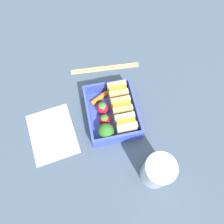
# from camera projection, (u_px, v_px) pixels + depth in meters

# --- Properties ---
(ground_plane) EXTENTS (1.20, 1.20, 0.02)m
(ground_plane) POSITION_uv_depth(u_px,v_px,m) (112.00, 117.00, 0.59)
(ground_plane) COLOR #435368
(bento_tray) EXTENTS (0.15, 0.12, 0.01)m
(bento_tray) POSITION_uv_depth(u_px,v_px,m) (112.00, 115.00, 0.57)
(bento_tray) COLOR blue
(bento_tray) RESTS_ON ground_plane
(bento_rim) EXTENTS (0.15, 0.12, 0.04)m
(bento_rim) POSITION_uv_depth(u_px,v_px,m) (112.00, 111.00, 0.55)
(bento_rim) COLOR blue
(bento_rim) RESTS_ON bento_tray
(sandwich_left) EXTENTS (0.04, 0.05, 0.05)m
(sandwich_left) POSITION_uv_depth(u_px,v_px,m) (118.00, 93.00, 0.56)
(sandwich_left) COLOR tan
(sandwich_left) RESTS_ON bento_tray
(sandwich_center_left) EXTENTS (0.04, 0.05, 0.05)m
(sandwich_center_left) POSITION_uv_depth(u_px,v_px,m) (121.00, 108.00, 0.54)
(sandwich_center_left) COLOR tan
(sandwich_center_left) RESTS_ON bento_tray
(sandwich_center) EXTENTS (0.04, 0.05, 0.05)m
(sandwich_center) POSITION_uv_depth(u_px,v_px,m) (125.00, 125.00, 0.53)
(sandwich_center) COLOR beige
(sandwich_center) RESTS_ON bento_tray
(carrot_stick_far_left) EXTENTS (0.04, 0.05, 0.01)m
(carrot_stick_far_left) POSITION_uv_depth(u_px,v_px,m) (99.00, 98.00, 0.58)
(carrot_stick_far_left) COLOR orange
(carrot_stick_far_left) RESTS_ON bento_tray
(strawberry_left) EXTENTS (0.03, 0.03, 0.04)m
(strawberry_left) POSITION_uv_depth(u_px,v_px,m) (103.00, 108.00, 0.56)
(strawberry_left) COLOR red
(strawberry_left) RESTS_ON bento_tray
(strawberry_far_left) EXTENTS (0.03, 0.03, 0.03)m
(strawberry_far_left) POSITION_uv_depth(u_px,v_px,m) (105.00, 120.00, 0.55)
(strawberry_far_left) COLOR red
(strawberry_far_left) RESTS_ON bento_tray
(broccoli_floret) EXTENTS (0.04, 0.04, 0.05)m
(broccoli_floret) POSITION_uv_depth(u_px,v_px,m) (106.00, 131.00, 0.52)
(broccoli_floret) COLOR #8AC871
(broccoli_floret) RESTS_ON bento_tray
(chopstick_pair) EXTENTS (0.03, 0.20, 0.01)m
(chopstick_pair) POSITION_uv_depth(u_px,v_px,m) (105.00, 68.00, 0.64)
(chopstick_pair) COLOR tan
(chopstick_pair) RESTS_ON ground_plane
(drinking_glass) EXTENTS (0.07, 0.07, 0.10)m
(drinking_glass) POSITION_uv_depth(u_px,v_px,m) (157.00, 171.00, 0.48)
(drinking_glass) COLOR white
(drinking_glass) RESTS_ON ground_plane
(folded_napkin) EXTENTS (0.16, 0.13, 0.00)m
(folded_napkin) POSITION_uv_depth(u_px,v_px,m) (52.00, 134.00, 0.56)
(folded_napkin) COLOR white
(folded_napkin) RESTS_ON ground_plane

